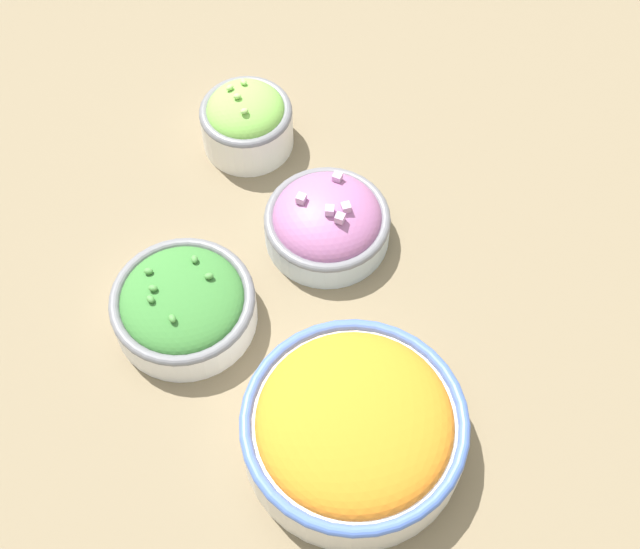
{
  "coord_description": "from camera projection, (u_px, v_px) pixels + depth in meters",
  "views": [
    {
      "loc": [
        0.45,
        0.21,
        0.85
      ],
      "look_at": [
        0.0,
        0.0,
        0.03
      ],
      "focal_mm": 50.0,
      "sensor_mm": 36.0,
      "label": 1
    }
  ],
  "objects": [
    {
      "name": "bowl_lettuce",
      "position": [
        247.0,
        120.0,
        1.06
      ],
      "size": [
        0.11,
        0.11,
        0.09
      ],
      "color": "silver",
      "rests_on": "ground_plane"
    },
    {
      "name": "bowl_broccoli",
      "position": [
        183.0,
        304.0,
        0.94
      ],
      "size": [
        0.15,
        0.15,
        0.07
      ],
      "color": "white",
      "rests_on": "ground_plane"
    },
    {
      "name": "bowl_red_onion",
      "position": [
        327.0,
        222.0,
        1.0
      ],
      "size": [
        0.14,
        0.14,
        0.08
      ],
      "color": "#B2C1CC",
      "rests_on": "ground_plane"
    },
    {
      "name": "bowl_carrots",
      "position": [
        354.0,
        427.0,
        0.86
      ],
      "size": [
        0.22,
        0.22,
        0.08
      ],
      "color": "silver",
      "rests_on": "ground_plane"
    },
    {
      "name": "ground_plane",
      "position": [
        320.0,
        288.0,
        0.99
      ],
      "size": [
        3.0,
        3.0,
        0.0
      ],
      "primitive_type": "plane",
      "color": "#75664C"
    }
  ]
}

